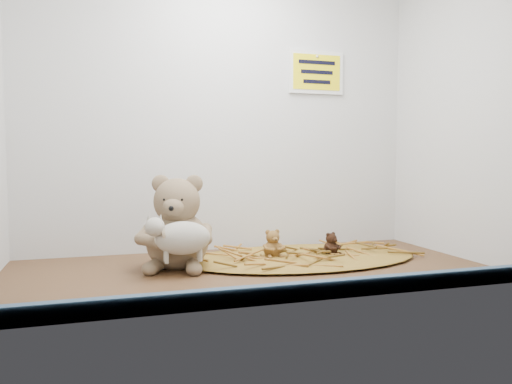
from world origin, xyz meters
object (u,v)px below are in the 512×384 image
object	(u,v)px
main_teddy	(177,222)
mini_teddy_tan	(273,242)
toy_lamb	(183,238)
mini_teddy_brown	(331,242)

from	to	relation	value
main_teddy	mini_teddy_tan	bearing A→B (deg)	22.02
toy_lamb	mini_teddy_brown	size ratio (longest dim) A/B	2.75
toy_lamb	mini_teddy_brown	bearing A→B (deg)	10.94
main_teddy	mini_teddy_brown	distance (cm)	43.25
main_teddy	toy_lamb	xyz separation A→B (cm)	(-0.00, -8.48, -2.89)
main_teddy	toy_lamb	bearing A→B (deg)	-71.59
toy_lamb	mini_teddy_brown	xyz separation A→B (cm)	(42.61, 8.23, -4.52)
main_teddy	toy_lamb	size ratio (longest dim) A/B	1.37
toy_lamb	main_teddy	bearing A→B (deg)	90.00
main_teddy	mini_teddy_brown	size ratio (longest dim) A/B	3.77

